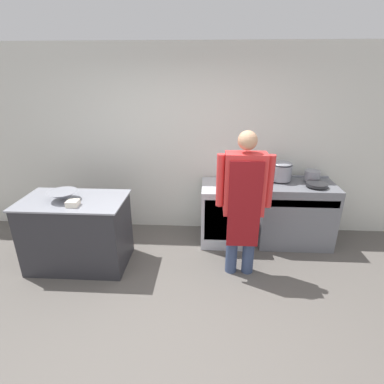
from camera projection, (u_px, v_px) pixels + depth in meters
The scene contains 11 objects.
ground_plane at pixel (179, 325), 2.94m from camera, with size 14.00×14.00×0.00m, color #5B5651.
wall_back at pixel (192, 143), 4.36m from camera, with size 8.00×0.05×2.70m.
prep_counter at pixel (78, 232), 3.75m from camera, with size 1.25×0.73×0.90m.
stove at pixel (294, 213), 4.25m from camera, with size 1.01×0.63×0.91m.
fridge_unit at pixel (223, 213), 4.32m from camera, with size 0.60×0.68×0.85m.
person_cook at pixel (244, 198), 3.37m from camera, with size 0.63×0.24×1.75m.
mixing_bowl at pixel (63, 196), 3.55m from camera, with size 0.35×0.35×0.11m.
plastic_tub at pixel (73, 203), 3.40m from camera, with size 0.13×0.13×0.07m.
stock_pot at pixel (281, 171), 4.15m from camera, with size 0.29×0.29×0.26m.
saute_pan at pixel (317, 184), 3.96m from camera, with size 0.28×0.28×0.04m.
sauce_pot at pixel (312, 175), 4.15m from camera, with size 0.21×0.21×0.14m.
Camera 1 is at (0.25, -2.23, 2.31)m, focal length 28.00 mm.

